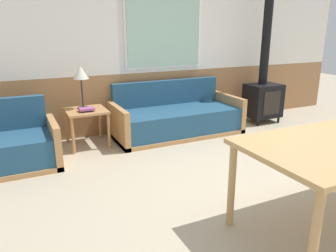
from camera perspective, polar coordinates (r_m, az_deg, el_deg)
The scene contains 8 objects.
ground_plane at distance 3.55m, azimuth 18.05°, elevation -11.02°, with size 16.00×16.00×0.00m, color #B2A58C.
wall_back at distance 5.35m, azimuth -0.67°, elevation 14.21°, with size 7.20×0.09×2.70m.
couch at distance 5.08m, azimuth 1.51°, elevation 1.26°, with size 1.98×0.86×0.79m.
armchair at distance 4.27m, azimuth -24.90°, elevation -3.43°, with size 0.94×0.75×0.79m.
side_table at distance 4.66m, azimuth -14.03°, elevation 1.77°, with size 0.54×0.54×0.52m.
table_lamp at distance 4.64m, azimuth -14.96°, elevation 8.62°, with size 0.21×0.21×0.59m.
book_stack at distance 4.54m, azimuth -13.99°, elevation 2.81°, with size 0.21×0.16×0.05m.
wood_stove at distance 5.92m, azimuth 16.30°, elevation 6.33°, with size 0.58×0.45×2.31m.
Camera 1 is at (-2.26, -2.21, 1.61)m, focal length 35.00 mm.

